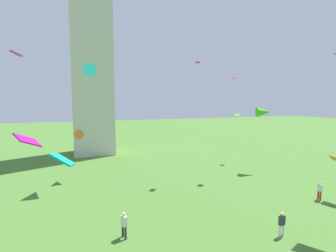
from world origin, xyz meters
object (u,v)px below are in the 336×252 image
Objects in this scene: kite_flying_3 at (28,140)px; kite_flying_4 at (63,160)px; monument_obelisk at (90,18)px; kite_flying_2 at (234,78)px; person_4 at (320,190)px; person_1 at (124,224)px; person_3 at (282,223)px; kite_flying_7 at (78,135)px; kite_flying_10 at (264,112)px; kite_flying_1 at (237,115)px; kite_flying_8 at (89,73)px; kite_flying_6 at (16,54)px; kite_flying_5 at (198,62)px.

kite_flying_4 is at bearing 70.22° from kite_flying_3.
monument_obelisk is 47.13× the size of kite_flying_2.
person_1 is at bearing 115.19° from person_4.
person_3 is at bearing -153.77° from kite_flying_2.
kite_flying_7 is (0.70, 17.79, -1.04)m from kite_flying_4.
kite_flying_10 is (23.54, -4.26, 2.51)m from kite_flying_7.
kite_flying_1 reaches higher than person_1.
kite_flying_2 reaches higher than kite_flying_3.
kite_flying_3 is (-26.25, -13.35, -0.50)m from kite_flying_1.
person_1 is at bearing 136.14° from kite_flying_4.
kite_flying_10 is at bearing 152.36° from kite_flying_3.
kite_flying_8 is at bearing 104.46° from kite_flying_10.
monument_obelisk is at bearing 85.86° from kite_flying_2.
kite_flying_6 is (-8.24, 12.22, 12.96)m from person_1.
kite_flying_5 is at bearing 141.52° from kite_flying_4.
kite_flying_2 is at bearing 132.18° from kite_flying_4.
kite_flying_10 is (28.99, -1.45, -6.13)m from kite_flying_6.
kite_flying_6 is 0.58× the size of kite_flying_10.
kite_flying_4 is 27.80m from kite_flying_10.
person_3 is 19.44m from kite_flying_5.
kite_flying_7 is 0.81× the size of kite_flying_10.
monument_obelisk is 20.02m from kite_flying_8.
kite_flying_3 is (-16.30, 6.07, 5.76)m from person_3.
person_1 is 1.84× the size of kite_flying_5.
kite_flying_4 is at bearing -104.54° from kite_flying_6.
kite_flying_2 is 0.40× the size of kite_flying_8.
kite_flying_2 is at bearing -55.42° from kite_flying_5.
kite_flying_8 reaches higher than kite_flying_4.
kite_flying_8 is at bearing 126.89° from kite_flying_2.
kite_flying_4 reaches higher than person_1.
kite_flying_1 reaches higher than person_3.
person_1 is at bearing -89.58° from monument_obelisk.
monument_obelisk reaches higher than kite_flying_8.
monument_obelisk reaches higher than kite_flying_6.
kite_flying_6 is at bearing 108.05° from kite_flying_10.
kite_flying_8 reaches higher than person_4.
kite_flying_5 is at bearing 168.70° from kite_flying_8.
kite_flying_10 is at bearing 164.73° from kite_flying_7.
kite_flying_5 is (-7.67, 10.67, 12.96)m from person_4.
kite_flying_10 is at bearing 172.75° from kite_flying_8.
kite_flying_3 is at bearing -101.92° from monument_obelisk.
person_3 is 18.33m from kite_flying_3.
kite_flying_2 is 23.48m from kite_flying_3.
monument_obelisk is 41.63m from person_3.
person_4 is 0.89× the size of kite_flying_3.
kite_flying_5 is 0.56× the size of kite_flying_7.
kite_flying_7 is at bearing 117.63° from kite_flying_5.
person_1 is 0.84× the size of kite_flying_10.
monument_obelisk is 25.36× the size of kite_flying_4.
kite_flying_6 reaches higher than person_1.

